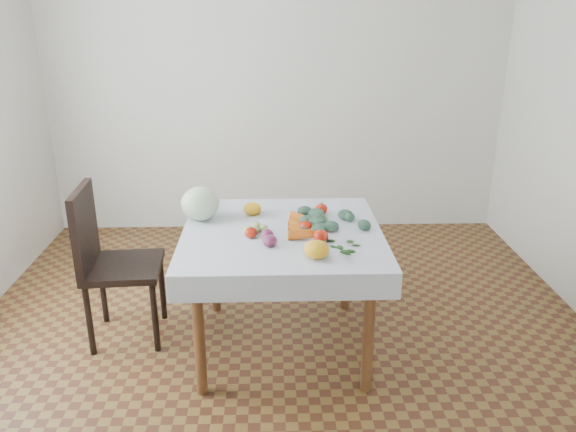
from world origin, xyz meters
name	(u,v)px	position (x,y,z in m)	size (l,w,h in m)	color
ground	(283,345)	(0.00, 0.00, 0.00)	(4.00, 4.00, 0.00)	brown
back_wall	(277,80)	(0.00, 2.00, 1.35)	(4.00, 0.04, 2.70)	silver
table	(282,247)	(0.00, 0.00, 0.65)	(1.00, 1.00, 0.75)	brown
tablecloth	(282,231)	(0.00, 0.00, 0.75)	(1.12, 1.12, 0.01)	white
chair	(107,255)	(-1.05, 0.13, 0.56)	(0.47, 0.47, 0.98)	black
cabbage	(200,204)	(-0.48, 0.19, 0.86)	(0.22, 0.22, 0.20)	silver
tomato_a	(306,226)	(0.13, -0.01, 0.79)	(0.07, 0.07, 0.06)	red
tomato_b	(321,209)	(0.25, 0.26, 0.79)	(0.08, 0.08, 0.07)	red
tomato_c	(251,233)	(-0.17, -0.10, 0.79)	(0.07, 0.07, 0.06)	red
tomato_d	(321,236)	(0.20, -0.18, 0.79)	(0.08, 0.08, 0.07)	red
heirloom_back	(253,209)	(-0.17, 0.26, 0.80)	(0.11, 0.11, 0.08)	#F0AE19
heirloom_front	(317,249)	(0.17, -0.37, 0.80)	(0.13, 0.13, 0.09)	#F0AE19
onion_a	(267,235)	(-0.08, -0.13, 0.79)	(0.07, 0.07, 0.06)	#51173A
onion_b	(270,241)	(-0.07, -0.22, 0.79)	(0.08, 0.08, 0.06)	#51173A
tomatillo_cluster	(257,228)	(-0.14, -0.01, 0.78)	(0.14, 0.11, 0.04)	#9BB166
carrot_bunch	(309,227)	(0.15, 0.01, 0.77)	(0.23, 0.39, 0.03)	orange
kale_bunch	(333,219)	(0.30, 0.12, 0.78)	(0.37, 0.29, 0.05)	#385D4B
basil_bunch	(337,246)	(0.29, -0.25, 0.76)	(0.24, 0.17, 0.01)	#1B4C18
dill_bunch	(209,205)	(-0.45, 0.42, 0.77)	(0.19, 0.18, 0.02)	#4F7F3A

